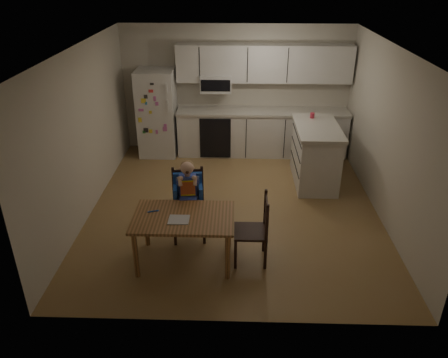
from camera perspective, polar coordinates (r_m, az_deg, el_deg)
room at (r=6.96m, az=1.46°, el=7.31°), size 4.52×5.01×2.51m
refrigerator at (r=8.81m, az=-8.71°, el=8.50°), size 0.72×0.70×1.70m
kitchen_run at (r=8.76m, az=4.85°, el=8.79°), size 3.37×0.62×2.15m
kitchen_island at (r=7.81m, az=11.80°, el=3.22°), size 0.74×1.41×1.04m
red_cup at (r=8.00m, az=11.45°, el=8.15°), size 0.08×0.08×0.10m
dining_table at (r=5.57m, az=-5.28°, el=-5.66°), size 1.28×0.82×0.68m
napkin at (r=5.44m, az=-5.91°, el=-5.30°), size 0.26×0.22×0.01m
toddler_spoon at (r=5.65m, az=-9.36°, el=-4.19°), size 0.12×0.06×0.02m
chair_booster at (r=6.04m, az=-4.72°, el=-1.55°), size 0.49×0.49×1.18m
chair_side at (r=5.61m, az=4.48°, el=-6.03°), size 0.42×0.42×0.95m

